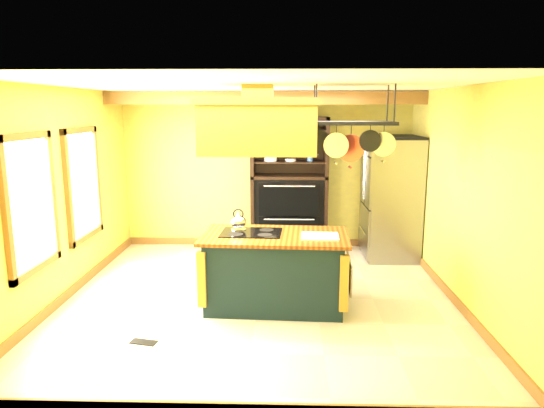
# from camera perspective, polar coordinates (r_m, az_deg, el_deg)

# --- Properties ---
(floor) EXTENTS (5.00, 5.00, 0.00)m
(floor) POSITION_cam_1_polar(r_m,az_deg,el_deg) (6.45, -1.54, -10.96)
(floor) COLOR beige
(floor) RESTS_ON ground
(ceiling) EXTENTS (5.00, 5.00, 0.00)m
(ceiling) POSITION_cam_1_polar(r_m,az_deg,el_deg) (5.98, -1.68, 13.76)
(ceiling) COLOR white
(ceiling) RESTS_ON wall_back
(wall_back) EXTENTS (5.00, 0.02, 2.70)m
(wall_back) POSITION_cam_1_polar(r_m,az_deg,el_deg) (8.54, -0.64, 3.92)
(wall_back) COLOR gold
(wall_back) RESTS_ON floor
(wall_front) EXTENTS (5.00, 0.02, 2.70)m
(wall_front) POSITION_cam_1_polar(r_m,az_deg,el_deg) (3.65, -3.88, -6.11)
(wall_front) COLOR gold
(wall_front) RESTS_ON floor
(wall_left) EXTENTS (0.02, 5.00, 2.70)m
(wall_left) POSITION_cam_1_polar(r_m,az_deg,el_deg) (6.70, -23.49, 0.96)
(wall_left) COLOR gold
(wall_left) RESTS_ON floor
(wall_right) EXTENTS (0.02, 5.00, 2.70)m
(wall_right) POSITION_cam_1_polar(r_m,az_deg,el_deg) (6.43, 21.23, 0.74)
(wall_right) COLOR gold
(wall_right) RESTS_ON floor
(ceiling_beam) EXTENTS (5.00, 0.15, 0.20)m
(ceiling_beam) POSITION_cam_1_polar(r_m,az_deg,el_deg) (7.67, -0.91, 12.37)
(ceiling_beam) COLOR brown
(ceiling_beam) RESTS_ON ceiling
(window_near) EXTENTS (0.06, 1.06, 1.56)m
(window_near) POSITION_cam_1_polar(r_m,az_deg,el_deg) (5.97, -26.44, 0.05)
(window_near) COLOR brown
(window_near) RESTS_ON wall_left
(window_far) EXTENTS (0.06, 1.06, 1.56)m
(window_far) POSITION_cam_1_polar(r_m,az_deg,el_deg) (7.22, -21.28, 2.20)
(window_far) COLOR brown
(window_far) RESTS_ON wall_left
(kitchen_island) EXTENTS (1.82, 1.07, 1.11)m
(kitchen_island) POSITION_cam_1_polar(r_m,az_deg,el_deg) (6.05, 0.33, -7.73)
(kitchen_island) COLOR black
(kitchen_island) RESTS_ON floor
(range_hood) EXTENTS (1.42, 0.80, 0.80)m
(range_hood) POSITION_cam_1_polar(r_m,az_deg,el_deg) (5.73, -1.65, 9.32)
(range_hood) COLOR gold
(range_hood) RESTS_ON ceiling
(pot_rack) EXTENTS (1.04, 0.48, 0.90)m
(pot_rack) POSITION_cam_1_polar(r_m,az_deg,el_deg) (5.79, 9.45, 8.34)
(pot_rack) COLOR black
(pot_rack) RESTS_ON ceiling
(refrigerator) EXTENTS (0.85, 1.00, 1.96)m
(refrigerator) POSITION_cam_1_polar(r_m,az_deg,el_deg) (8.18, 13.75, 0.48)
(refrigerator) COLOR gray
(refrigerator) RESTS_ON floor
(hutch) EXTENTS (1.30, 0.59, 2.29)m
(hutch) POSITION_cam_1_polar(r_m,az_deg,el_deg) (8.36, 2.02, 0.53)
(hutch) COLOR black
(hutch) RESTS_ON floor
(floor_register) EXTENTS (0.30, 0.18, 0.01)m
(floor_register) POSITION_cam_1_polar(r_m,az_deg,el_deg) (5.49, -14.87, -15.43)
(floor_register) COLOR black
(floor_register) RESTS_ON floor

